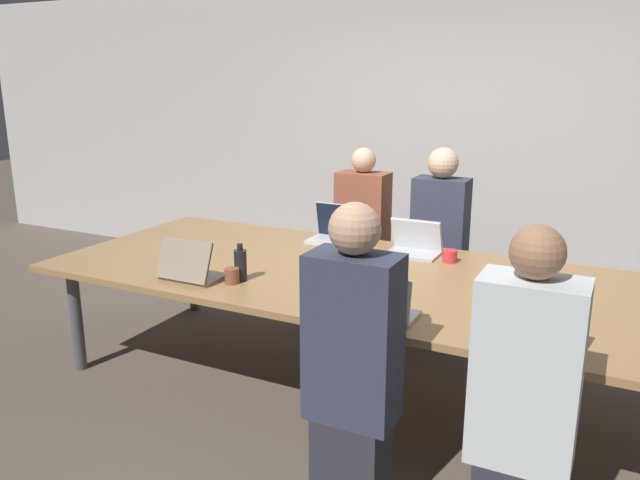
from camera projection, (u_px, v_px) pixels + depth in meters
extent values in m
plane|color=brown|center=(360.00, 386.00, 4.03)|extent=(24.00, 24.00, 0.00)
cube|color=#BCB7B2|center=(459.00, 138.00, 5.58)|extent=(12.00, 0.06, 2.80)
cube|color=#9E7547|center=(362.00, 277.00, 3.84)|extent=(3.98, 1.61, 0.04)
cylinder|color=#4C4C51|center=(76.00, 319.00, 4.18)|extent=(0.08, 0.08, 0.72)
cylinder|color=#4C4C51|center=(193.00, 269.00, 5.27)|extent=(0.08, 0.08, 0.72)
cube|color=silver|center=(382.00, 313.00, 3.17)|extent=(0.35, 0.21, 0.02)
cube|color=silver|center=(376.00, 298.00, 3.05)|extent=(0.36, 0.04, 0.21)
cube|color=#0F1933|center=(376.00, 297.00, 3.06)|extent=(0.35, 0.04, 0.21)
cube|color=#2D2D38|center=(351.00, 460.00, 2.87)|extent=(0.32, 0.24, 0.45)
cube|color=#33384C|center=(353.00, 338.00, 2.72)|extent=(0.40, 0.24, 0.76)
sphere|color=tan|center=(355.00, 229.00, 2.59)|extent=(0.23, 0.23, 0.23)
cylinder|color=white|center=(334.00, 299.00, 3.26)|extent=(0.09, 0.09, 0.10)
cube|color=#B7B7BC|center=(412.00, 254.00, 4.22)|extent=(0.34, 0.23, 0.02)
cube|color=#B7B7BC|center=(417.00, 234.00, 4.26)|extent=(0.35, 0.10, 0.22)
cube|color=silver|center=(416.00, 235.00, 4.25)|extent=(0.34, 0.10, 0.22)
cube|color=#2D2D38|center=(436.00, 304.00, 4.84)|extent=(0.32, 0.24, 0.45)
cube|color=#33384C|center=(440.00, 229.00, 4.68)|extent=(0.40, 0.24, 0.76)
sphere|color=beige|center=(443.00, 163.00, 4.56)|extent=(0.23, 0.23, 0.23)
cylinder|color=red|center=(450.00, 256.00, 4.07)|extent=(0.10, 0.10, 0.08)
cube|color=gray|center=(543.00, 338.00, 2.86)|extent=(0.34, 0.22, 0.02)
cube|color=gray|center=(543.00, 321.00, 2.76)|extent=(0.35, 0.08, 0.22)
cube|color=silver|center=(543.00, 321.00, 2.77)|extent=(0.34, 0.08, 0.22)
cube|color=silver|center=(526.00, 373.00, 2.40)|extent=(0.40, 0.24, 0.76)
sphere|color=#9E7051|center=(538.00, 252.00, 2.28)|extent=(0.21, 0.21, 0.21)
cylinder|color=brown|center=(484.00, 318.00, 3.01)|extent=(0.08, 0.08, 0.09)
cube|color=gray|center=(194.00, 277.00, 3.75)|extent=(0.35, 0.24, 0.02)
cube|color=gray|center=(184.00, 260.00, 3.64)|extent=(0.35, 0.10, 0.23)
cube|color=black|center=(185.00, 260.00, 3.65)|extent=(0.35, 0.10, 0.23)
cylinder|color=brown|center=(232.00, 276.00, 3.64)|extent=(0.09, 0.09, 0.09)
cylinder|color=black|center=(240.00, 265.00, 3.69)|extent=(0.08, 0.08, 0.18)
cylinder|color=black|center=(240.00, 247.00, 3.66)|extent=(0.03, 0.03, 0.04)
cube|color=silver|center=(330.00, 241.00, 4.57)|extent=(0.30, 0.25, 0.02)
cube|color=silver|center=(336.00, 220.00, 4.63)|extent=(0.31, 0.06, 0.25)
cube|color=#0F1933|center=(336.00, 220.00, 4.62)|extent=(0.30, 0.06, 0.25)
cube|color=#2D2D38|center=(361.00, 292.00, 5.11)|extent=(0.32, 0.24, 0.45)
cube|color=brown|center=(363.00, 220.00, 4.96)|extent=(0.40, 0.24, 0.76)
sphere|color=beige|center=(364.00, 160.00, 4.84)|extent=(0.19, 0.19, 0.19)
cube|color=black|center=(318.00, 274.00, 3.74)|extent=(0.11, 0.15, 0.05)
cube|color=maroon|center=(367.00, 278.00, 3.73)|extent=(0.24, 0.20, 0.02)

